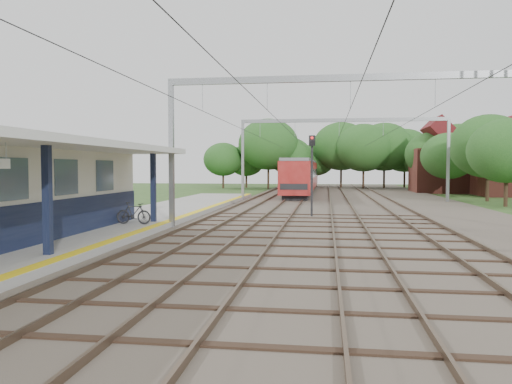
{
  "coord_description": "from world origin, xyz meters",
  "views": [
    {
      "loc": [
        2.18,
        -7.53,
        2.91
      ],
      "look_at": [
        -1.51,
        18.53,
        1.6
      ],
      "focal_mm": 35.0,
      "sensor_mm": 36.0,
      "label": 1
    }
  ],
  "objects": [
    {
      "name": "ground",
      "position": [
        0.0,
        0.0,
        0.0
      ],
      "size": [
        160.0,
        160.0,
        0.0
      ],
      "primitive_type": "plane",
      "color": "#2D4C1E",
      "rests_on": "ground"
    },
    {
      "name": "ballast_bed",
      "position": [
        4.0,
        30.0,
        0.05
      ],
      "size": [
        18.0,
        90.0,
        0.1
      ],
      "primitive_type": "cube",
      "color": "#473D33",
      "rests_on": "ground"
    },
    {
      "name": "platform",
      "position": [
        -7.5,
        14.0,
        0.17
      ],
      "size": [
        5.0,
        52.0,
        0.35
      ],
      "primitive_type": "cube",
      "color": "gray",
      "rests_on": "ground"
    },
    {
      "name": "yellow_stripe",
      "position": [
        -5.25,
        14.0,
        0.35
      ],
      "size": [
        0.45,
        52.0,
        0.01
      ],
      "primitive_type": "cube",
      "color": "yellow",
      "rests_on": "platform"
    },
    {
      "name": "rail_tracks",
      "position": [
        1.5,
        30.0,
        0.18
      ],
      "size": [
        11.8,
        88.0,
        0.15
      ],
      "color": "brown",
      "rests_on": "ballast_bed"
    },
    {
      "name": "catenary_system",
      "position": [
        3.39,
        25.28,
        5.51
      ],
      "size": [
        17.22,
        88.0,
        7.0
      ],
      "color": "gray",
      "rests_on": "ground"
    },
    {
      "name": "tree_band",
      "position": [
        3.84,
        57.12,
        4.92
      ],
      "size": [
        31.72,
        30.88,
        8.82
      ],
      "color": "#382619",
      "rests_on": "ground"
    },
    {
      "name": "house_far",
      "position": [
        16.0,
        52.0,
        3.23
      ],
      "size": [
        8.0,
        6.12,
        8.66
      ],
      "color": "brown",
      "rests_on": "ground"
    },
    {
      "name": "bicycle",
      "position": [
        -6.41,
        13.81,
        0.84
      ],
      "size": [
        1.67,
        0.56,
        0.99
      ],
      "primitive_type": "imported",
      "rotation": [
        0.0,
        0.0,
        1.51
      ],
      "color": "black",
      "rests_on": "platform"
    },
    {
      "name": "train",
      "position": [
        -0.5,
        50.73,
        2.02
      ],
      "size": [
        2.73,
        34.03,
        3.6
      ],
      "color": "black",
      "rests_on": "ballast_bed"
    },
    {
      "name": "signal_post",
      "position": [
        1.35,
        21.08,
        3.06
      ],
      "size": [
        0.37,
        0.32,
        4.72
      ],
      "rotation": [
        0.0,
        0.0,
        -0.31
      ],
      "color": "black",
      "rests_on": "ground"
    }
  ]
}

